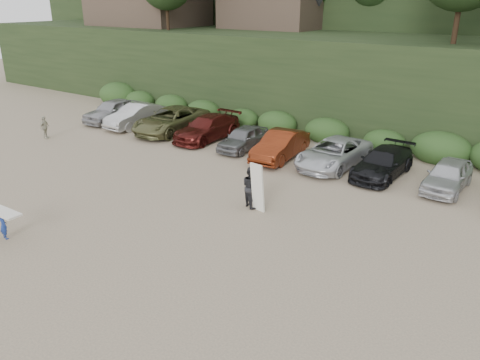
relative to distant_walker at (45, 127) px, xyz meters
The scene contains 5 objects.
ground 17.91m from the distant_walker, 14.85° to the right, with size 120.00×120.00×0.00m, color tan.
parked_cars 18.27m from the distant_walker, 17.51° to the left, with size 39.81×6.44×1.65m.
distant_walker is the anchor object (origin of this frame).
child_surfer 13.93m from the distant_walker, 39.77° to the right, with size 1.99×0.59×1.19m.
adult_surfer 16.78m from the distant_walker, ahead, with size 1.37×1.03×2.16m.
Camera 1 is at (9.65, -12.06, 8.51)m, focal length 35.00 mm.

